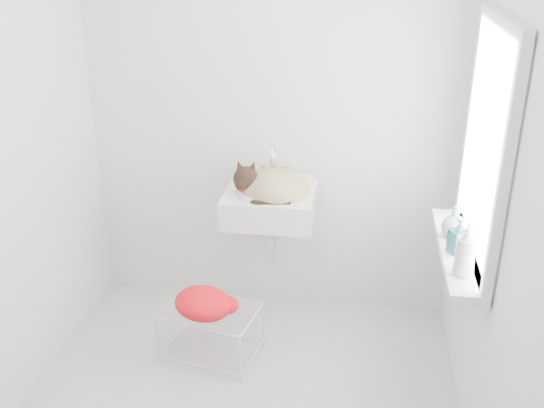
# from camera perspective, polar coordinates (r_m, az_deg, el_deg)

# --- Properties ---
(floor) EXTENTS (2.20, 2.00, 0.02)m
(floor) POSITION_cam_1_polar(r_m,az_deg,el_deg) (3.35, -2.89, -17.36)
(floor) COLOR silver
(floor) RESTS_ON ground
(back_wall) EXTENTS (2.20, 0.02, 2.50)m
(back_wall) POSITION_cam_1_polar(r_m,az_deg,el_deg) (3.64, -0.14, 8.57)
(back_wall) COLOR white
(back_wall) RESTS_ON ground
(right_wall) EXTENTS (0.02, 2.00, 2.50)m
(right_wall) POSITION_cam_1_polar(r_m,az_deg,el_deg) (2.70, 20.05, 1.70)
(right_wall) COLOR white
(right_wall) RESTS_ON ground
(left_wall) EXTENTS (0.02, 2.00, 2.50)m
(left_wall) POSITION_cam_1_polar(r_m,az_deg,el_deg) (3.11, -23.69, 3.94)
(left_wall) COLOR white
(left_wall) RESTS_ON ground
(window_glass) EXTENTS (0.01, 0.80, 1.00)m
(window_glass) POSITION_cam_1_polar(r_m,az_deg,el_deg) (2.85, 19.36, 5.06)
(window_glass) COLOR white
(window_glass) RESTS_ON right_wall
(window_frame) EXTENTS (0.04, 0.90, 1.10)m
(window_frame) POSITION_cam_1_polar(r_m,az_deg,el_deg) (2.85, 19.06, 5.08)
(window_frame) COLOR white
(window_frame) RESTS_ON right_wall
(windowsill) EXTENTS (0.16, 0.88, 0.04)m
(windowsill) POSITION_cam_1_polar(r_m,az_deg,el_deg) (3.03, 16.66, -4.17)
(windowsill) COLOR white
(windowsill) RESTS_ON right_wall
(sink) EXTENTS (0.51, 0.45, 0.20)m
(sink) POSITION_cam_1_polar(r_m,az_deg,el_deg) (3.52, -0.21, 1.15)
(sink) COLOR white
(sink) RESTS_ON back_wall
(faucet) EXTENTS (0.19, 0.13, 0.19)m
(faucet) POSITION_cam_1_polar(r_m,az_deg,el_deg) (3.63, 0.23, 4.26)
(faucet) COLOR silver
(faucet) RESTS_ON sink
(cat) EXTENTS (0.43, 0.36, 0.26)m
(cat) POSITION_cam_1_polar(r_m,az_deg,el_deg) (3.48, -0.03, 1.63)
(cat) COLOR tan
(cat) RESTS_ON sink
(wire_rack) EXTENTS (0.55, 0.44, 0.30)m
(wire_rack) POSITION_cam_1_polar(r_m,az_deg,el_deg) (3.56, -5.59, -11.59)
(wire_rack) COLOR silver
(wire_rack) RESTS_ON floor
(towel) EXTENTS (0.40, 0.36, 0.14)m
(towel) POSITION_cam_1_polar(r_m,az_deg,el_deg) (3.42, -6.34, -9.65)
(towel) COLOR red
(towel) RESTS_ON wire_rack
(bottle_a) EXTENTS (0.09, 0.09, 0.20)m
(bottle_a) POSITION_cam_1_polar(r_m,az_deg,el_deg) (2.80, 17.12, -6.25)
(bottle_a) COLOR silver
(bottle_a) RESTS_ON windowsill
(bottle_b) EXTENTS (0.10, 0.10, 0.17)m
(bottle_b) POSITION_cam_1_polar(r_m,az_deg,el_deg) (2.98, 16.63, -4.29)
(bottle_b) COLOR #28747A
(bottle_b) RESTS_ON windowsill
(bottle_c) EXTENTS (0.16, 0.16, 0.15)m
(bottle_c) POSITION_cam_1_polar(r_m,az_deg,el_deg) (3.12, 16.29, -2.88)
(bottle_c) COLOR #A5BCC2
(bottle_c) RESTS_ON windowsill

